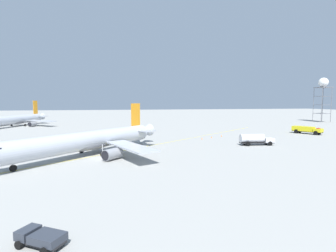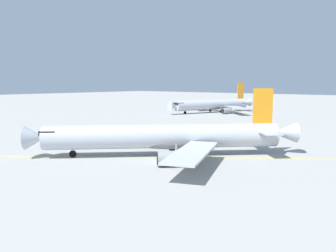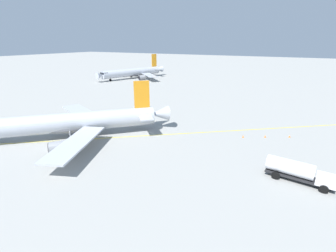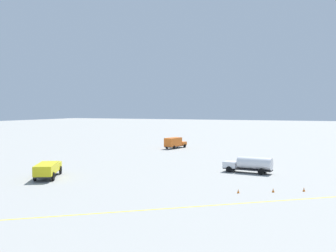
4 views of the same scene
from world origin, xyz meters
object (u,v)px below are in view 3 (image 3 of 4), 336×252
at_px(airliner_secondary, 133,73).
at_px(fuel_tanker_truck, 297,170).
at_px(safety_cone_mid, 265,136).
at_px(safety_cone_far, 290,136).
at_px(safety_cone_near, 243,136).
at_px(airliner_main, 64,124).

distance_m(airliner_secondary, fuel_tanker_truck, 103.12).
xyz_separation_m(safety_cone_mid, safety_cone_far, (4.30, 2.42, 0.00)).
bearing_deg(safety_cone_near, airliner_main, -150.87).
bearing_deg(safety_cone_near, airliner_secondary, 141.17).
bearing_deg(safety_cone_far, fuel_tanker_truck, -84.08).
bearing_deg(safety_cone_far, airliner_main, -150.82).
distance_m(airliner_secondary, safety_cone_near, 87.47).
bearing_deg(fuel_tanker_truck, safety_cone_near, 134.25).
height_order(fuel_tanker_truck, safety_cone_far, fuel_tanker_truck).
distance_m(safety_cone_mid, safety_cone_far, 4.93).
xyz_separation_m(safety_cone_near, safety_cone_mid, (3.86, 2.17, 0.00)).
relative_size(airliner_main, safety_cone_near, 59.73).
bearing_deg(safety_cone_near, safety_cone_far, 29.37).
bearing_deg(airliner_main, safety_cone_far, 164.16).
height_order(airliner_secondary, safety_cone_near, airliner_secondary).
bearing_deg(fuel_tanker_truck, airliner_secondary, 145.09).
xyz_separation_m(airliner_main, safety_cone_near, (31.04, 17.30, -2.68)).
xyz_separation_m(airliner_main, safety_cone_far, (39.20, 21.89, -2.68)).
height_order(fuel_tanker_truck, safety_cone_near, fuel_tanker_truck).
xyz_separation_m(airliner_secondary, safety_cone_mid, (71.96, -52.65, -2.65)).
bearing_deg(airliner_secondary, safety_cone_near, 69.86).
relative_size(fuel_tanker_truck, safety_cone_far, 16.02).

